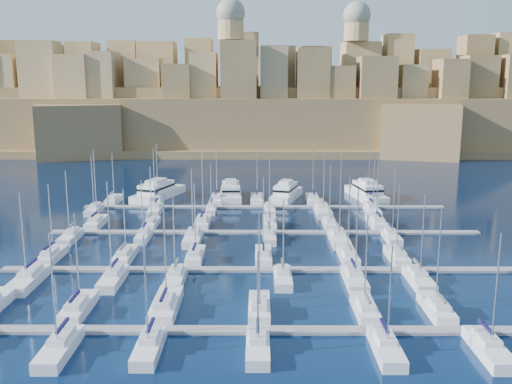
{
  "coord_description": "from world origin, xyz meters",
  "views": [
    {
      "loc": [
        -1.24,
        -98.02,
        30.33
      ],
      "look_at": [
        -1.72,
        6.0,
        9.09
      ],
      "focal_mm": 40.0,
      "sensor_mm": 36.0,
      "label": 1
    }
  ],
  "objects_px": {
    "motor_yacht_c": "(286,193)",
    "motor_yacht_a": "(158,191)",
    "sailboat_4": "(365,309)",
    "motor_yacht_b": "(231,192)",
    "motor_yacht_d": "(367,192)",
    "sailboat_2": "(166,305)"
  },
  "relations": [
    {
      "from": "sailboat_2",
      "to": "motor_yacht_a",
      "type": "xyz_separation_m",
      "value": [
        -13.31,
        70.35,
        0.95
      ]
    },
    {
      "from": "sailboat_2",
      "to": "motor_yacht_c",
      "type": "distance_m",
      "value": 71.37
    },
    {
      "from": "motor_yacht_a",
      "to": "motor_yacht_d",
      "type": "height_order",
      "value": "same"
    },
    {
      "from": "motor_yacht_d",
      "to": "sailboat_4",
      "type": "bearing_deg",
      "value": -100.64
    },
    {
      "from": "motor_yacht_b",
      "to": "motor_yacht_c",
      "type": "xyz_separation_m",
      "value": [
        13.82,
        -0.45,
        0.0
      ]
    },
    {
      "from": "sailboat_2",
      "to": "motor_yacht_a",
      "type": "distance_m",
      "value": 71.6
    },
    {
      "from": "sailboat_4",
      "to": "motor_yacht_b",
      "type": "relative_size",
      "value": 0.79
    },
    {
      "from": "motor_yacht_c",
      "to": "motor_yacht_d",
      "type": "height_order",
      "value": "same"
    },
    {
      "from": "motor_yacht_a",
      "to": "motor_yacht_b",
      "type": "bearing_deg",
      "value": -3.44
    },
    {
      "from": "motor_yacht_c",
      "to": "motor_yacht_d",
      "type": "bearing_deg",
      "value": 3.19
    },
    {
      "from": "sailboat_4",
      "to": "motor_yacht_b",
      "type": "xyz_separation_m",
      "value": [
        -20.81,
        70.17,
        0.99
      ]
    },
    {
      "from": "sailboat_2",
      "to": "motor_yacht_a",
      "type": "height_order",
      "value": "sailboat_2"
    },
    {
      "from": "sailboat_2",
      "to": "motor_yacht_d",
      "type": "xyz_separation_m",
      "value": [
        39.32,
        69.92,
        0.95
      ]
    },
    {
      "from": "motor_yacht_b",
      "to": "sailboat_2",
      "type": "bearing_deg",
      "value": -94.3
    },
    {
      "from": "sailboat_2",
      "to": "motor_yacht_b",
      "type": "distance_m",
      "value": 69.43
    },
    {
      "from": "sailboat_2",
      "to": "sailboat_4",
      "type": "distance_m",
      "value": 26.03
    },
    {
      "from": "motor_yacht_c",
      "to": "motor_yacht_a",
      "type": "bearing_deg",
      "value": 177.23
    },
    {
      "from": "motor_yacht_a",
      "to": "sailboat_4",
      "type": "bearing_deg",
      "value": -61.12
    },
    {
      "from": "sailboat_4",
      "to": "sailboat_2",
      "type": "bearing_deg",
      "value": 177.93
    },
    {
      "from": "sailboat_4",
      "to": "motor_yacht_c",
      "type": "height_order",
      "value": "sailboat_4"
    },
    {
      "from": "sailboat_4",
      "to": "motor_yacht_b",
      "type": "distance_m",
      "value": 73.2
    },
    {
      "from": "sailboat_2",
      "to": "motor_yacht_b",
      "type": "xyz_separation_m",
      "value": [
        5.2,
        69.23,
        0.95
      ]
    }
  ]
}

